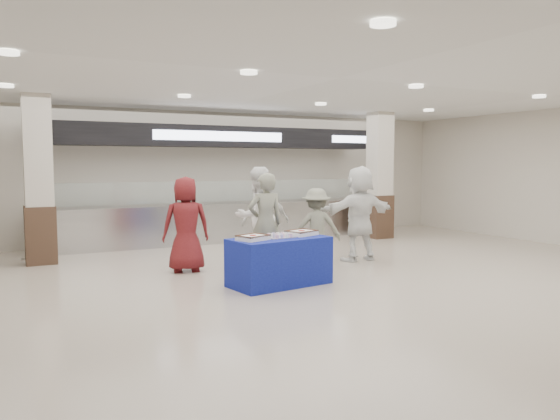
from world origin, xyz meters
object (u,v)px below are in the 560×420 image
chef_short (266,222)px  display_table (279,261)px  sheet_cake_right (302,232)px  soldier_b (316,227)px  soldier_a (265,223)px  civilian_maroon (186,224)px  chef_tall (257,216)px  cupcake_tray (280,236)px  sheet_cake_left (253,237)px  civilian_white (359,213)px

chef_short → display_table: bearing=77.7°
sheet_cake_right → soldier_b: (0.89, 1.03, -0.07)m
display_table → soldier_a: bearing=68.7°
display_table → chef_short: bearing=62.7°
civilian_maroon → chef_short: civilian_maroon is taller
chef_tall → display_table: bearing=68.2°
cupcake_tray → civilian_maroon: bearing=120.1°
display_table → chef_tall: chef_tall is taller
civilian_maroon → display_table: bearing=130.2°
chef_short → chef_tall: bearing=35.9°
display_table → chef_tall: bearing=68.6°
sheet_cake_left → chef_short: chef_short is taller
sheet_cake_left → cupcake_tray: (0.48, 0.05, -0.01)m
sheet_cake_right → cupcake_tray: size_ratio=1.23×
chef_short → civilian_white: 1.86m
display_table → soldier_b: soldier_b is taller
sheet_cake_left → chef_tall: bearing=63.3°
cupcake_tray → soldier_b: size_ratio=0.31×
soldier_a → soldier_b: (1.12, 0.15, -0.15)m
display_table → soldier_b: 1.80m
soldier_b → display_table: bearing=59.8°
sheet_cake_right → chef_short: size_ratio=0.34×
soldier_b → civilian_white: civilian_white is taller
cupcake_tray → chef_short: (0.61, 1.80, 0.01)m
chef_tall → cupcake_tray: bearing=68.5°
civilian_white → chef_short: bearing=-18.7°
display_table → sheet_cake_right: (0.46, 0.10, 0.42)m
sheet_cake_left → soldier_a: soldier_a is taller
sheet_cake_left → sheet_cake_right: 0.95m
sheet_cake_left → cupcake_tray: 0.48m
display_table → cupcake_tray: size_ratio=3.49×
chef_tall → chef_short: 0.30m
civilian_maroon → sheet_cake_left: bearing=116.3°
display_table → sheet_cake_right: bearing=4.4°
sheet_cake_right → civilian_maroon: 2.14m
cupcake_tray → chef_tall: 1.72m
chef_tall → soldier_b: (0.96, -0.53, -0.20)m
sheet_cake_right → chef_tall: chef_tall is taller
display_table → cupcake_tray: bearing=-44.0°
sheet_cake_left → civilian_white: bearing=23.9°
soldier_a → chef_tall: chef_tall is taller
chef_short → soldier_b: bearing=144.6°
soldier_a → civilian_white: size_ratio=0.94×
display_table → civilian_maroon: bearing=111.7°
sheet_cake_left → cupcake_tray: bearing=5.6°
civilian_maroon → soldier_b: (2.33, -0.56, -0.12)m
chef_tall → civilian_white: civilian_white is taller
sheet_cake_right → cupcake_tray: (-0.45, -0.11, -0.01)m
soldier_a → chef_short: (0.39, 0.81, -0.08)m
chef_tall → chef_short: (0.23, 0.13, -0.13)m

